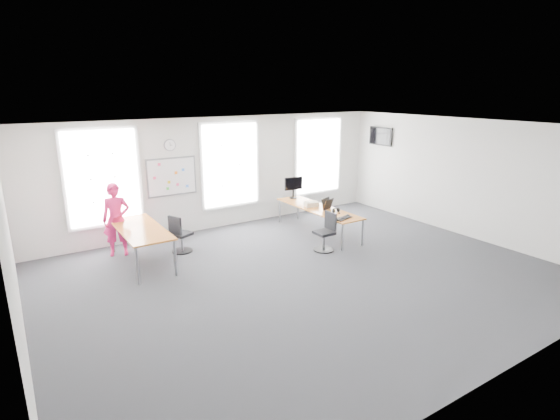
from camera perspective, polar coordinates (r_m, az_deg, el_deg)
floor at (r=9.06m, az=3.44°, el=-8.56°), size 10.00×10.00×0.00m
ceiling at (r=8.30m, az=3.78°, el=10.69°), size 10.00×10.00×0.00m
wall_back at (r=11.94m, az=-7.84°, el=4.80°), size 10.00×0.00×10.00m
wall_front at (r=6.00m, az=26.99°, el=-7.73°), size 10.00×0.00×10.00m
wall_left at (r=7.01m, az=-31.70°, el=-5.15°), size 0.00×10.00×10.00m
wall_right at (r=12.14m, az=23.06°, el=3.87°), size 0.00×10.00×10.00m
window_left at (r=10.98m, az=-22.15°, el=3.91°), size 1.60×0.06×2.20m
window_mid at (r=12.00m, az=-6.51°, el=5.87°), size 1.60×0.06×2.20m
window_right at (r=13.58m, az=4.98°, el=7.03°), size 1.60×0.06×2.20m
desk_right at (r=11.48m, az=4.98°, el=0.08°), size 0.76×2.84×0.69m
desk_left at (r=9.89m, az=-17.75°, el=-2.64°), size 0.88×2.21×0.81m
chair_right at (r=10.35m, az=6.01°, el=-3.12°), size 0.49×0.49×0.91m
chair_left at (r=10.41m, az=-12.95°, el=-3.36°), size 0.54×0.54×0.90m
person at (r=10.55m, az=-20.58°, el=-1.19°), size 0.71×0.57×1.68m
whiteboard at (r=11.41m, az=-13.94°, el=4.24°), size 1.20×0.03×0.90m
wall_clock at (r=11.29m, az=-14.21°, el=8.22°), size 0.30×0.04×0.30m
tv at (r=13.87m, az=13.01°, el=9.38°), size 0.06×0.90×0.55m
keyboard at (r=10.56m, az=8.25°, el=-1.08°), size 0.51×0.32×0.02m
mouse at (r=10.81m, az=8.87°, el=-0.67°), size 0.09×0.13×0.04m
lens_cap at (r=11.02m, az=7.77°, el=-0.41°), size 0.08×0.08×0.01m
headphones at (r=11.08m, az=7.30°, el=-0.03°), size 0.20×0.10×0.12m
laptop_sleeve at (r=11.30m, az=6.19°, el=0.79°), size 0.37×0.31×0.29m
paper_stack at (r=11.59m, az=4.11°, el=0.78°), size 0.41×0.34×0.12m
monitor at (r=12.35m, az=1.79°, el=3.21°), size 0.55×0.22×0.61m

